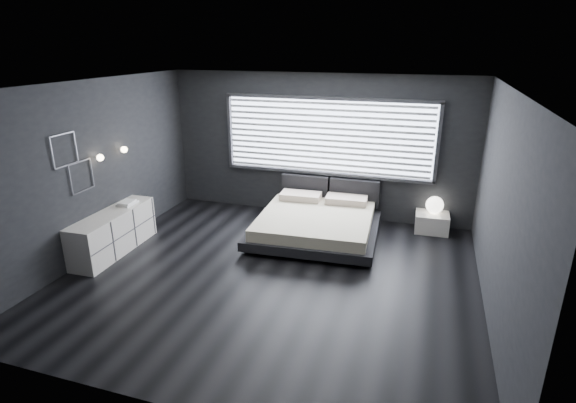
% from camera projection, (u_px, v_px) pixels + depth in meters
% --- Properties ---
extents(room, '(6.04, 6.00, 2.80)m').
position_uv_depth(room, '(270.00, 187.00, 6.32)').
color(room, black).
rests_on(room, ground).
extents(window, '(4.14, 0.09, 1.52)m').
position_uv_depth(window, '(327.00, 137.00, 8.61)').
color(window, white).
rests_on(window, ground).
extents(headboard, '(1.96, 0.16, 0.52)m').
position_uv_depth(headboard, '(329.00, 190.00, 8.89)').
color(headboard, black).
rests_on(headboard, ground).
extents(sconce_near, '(0.18, 0.11, 0.11)m').
position_uv_depth(sconce_near, '(100.00, 158.00, 7.13)').
color(sconce_near, silver).
rests_on(sconce_near, ground).
extents(sconce_far, '(0.18, 0.11, 0.11)m').
position_uv_depth(sconce_far, '(124.00, 149.00, 7.67)').
color(sconce_far, silver).
rests_on(sconce_far, ground).
extents(wall_art_upper, '(0.01, 0.48, 0.48)m').
position_uv_depth(wall_art_upper, '(64.00, 150.00, 6.53)').
color(wall_art_upper, '#47474C').
rests_on(wall_art_upper, ground).
extents(wall_art_lower, '(0.01, 0.48, 0.48)m').
position_uv_depth(wall_art_lower, '(82.00, 176.00, 6.91)').
color(wall_art_lower, '#47474C').
rests_on(wall_art_lower, ground).
extents(bed, '(2.30, 2.21, 0.57)m').
position_uv_depth(bed, '(316.00, 223.00, 8.05)').
color(bed, black).
rests_on(bed, ground).
extents(nightstand, '(0.62, 0.52, 0.35)m').
position_uv_depth(nightstand, '(432.00, 222.00, 8.33)').
color(nightstand, silver).
rests_on(nightstand, ground).
extents(orb_lamp, '(0.32, 0.32, 0.32)m').
position_uv_depth(orb_lamp, '(435.00, 205.00, 8.24)').
color(orb_lamp, white).
rests_on(orb_lamp, nightstand).
extents(dresser, '(0.55, 1.76, 0.70)m').
position_uv_depth(dresser, '(114.00, 232.00, 7.47)').
color(dresser, silver).
rests_on(dresser, ground).
extents(book_stack, '(0.25, 0.33, 0.07)m').
position_uv_depth(book_stack, '(127.00, 203.00, 7.69)').
color(book_stack, white).
rests_on(book_stack, dresser).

